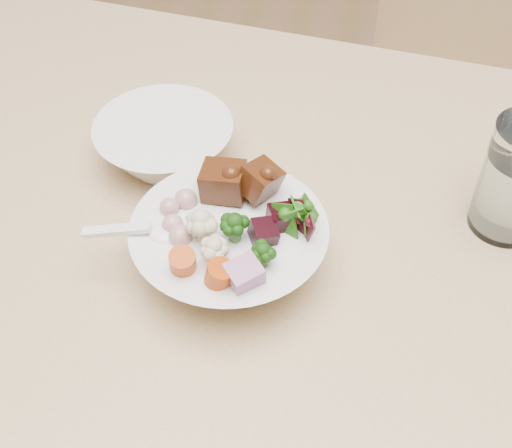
{
  "coord_description": "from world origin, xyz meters",
  "views": [
    {
      "loc": [
        -0.05,
        -0.39,
        1.32
      ],
      "look_at": [
        -0.13,
        0.08,
        0.81
      ],
      "focal_mm": 50.0,
      "sensor_mm": 36.0,
      "label": 1
    }
  ],
  "objects_px": {
    "chair_far": "(459,100)",
    "side_bowl": "(165,144)",
    "dining_table": "(431,355)",
    "food_bowl": "(231,244)"
  },
  "relations": [
    {
      "from": "chair_far",
      "to": "food_bowl",
      "type": "distance_m",
      "value": 0.75
    },
    {
      "from": "dining_table",
      "to": "chair_far",
      "type": "relative_size",
      "value": 1.82
    },
    {
      "from": "chair_far",
      "to": "side_bowl",
      "type": "relative_size",
      "value": 5.7
    },
    {
      "from": "chair_far",
      "to": "dining_table",
      "type": "bearing_deg",
      "value": -76.26
    },
    {
      "from": "food_bowl",
      "to": "chair_far",
      "type": "bearing_deg",
      "value": 65.33
    },
    {
      "from": "dining_table",
      "to": "chair_far",
      "type": "bearing_deg",
      "value": 90.96
    },
    {
      "from": "chair_far",
      "to": "side_bowl",
      "type": "xyz_separation_m",
      "value": [
        -0.4,
        -0.49,
        0.25
      ]
    },
    {
      "from": "dining_table",
      "to": "side_bowl",
      "type": "xyz_separation_m",
      "value": [
        -0.33,
        0.17,
        0.1
      ]
    },
    {
      "from": "side_bowl",
      "to": "chair_far",
      "type": "bearing_deg",
      "value": 50.78
    },
    {
      "from": "dining_table",
      "to": "food_bowl",
      "type": "xyz_separation_m",
      "value": [
        -0.22,
        0.03,
        0.11
      ]
    }
  ]
}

